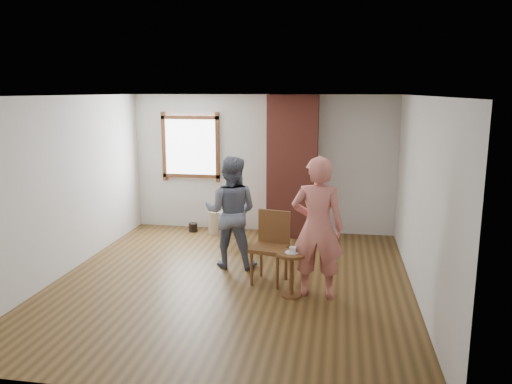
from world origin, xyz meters
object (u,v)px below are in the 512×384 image
Objects in this scene: dining_chair_right at (271,243)px; man at (231,212)px; dining_chair_left at (234,216)px; side_table at (292,267)px; person_pink at (317,228)px; stoneware_crock at (217,222)px.

dining_chair_right is 0.59× the size of man.
dining_chair_left is 2.50m from side_table.
man reaches higher than dining_chair_left.
side_table is 1.52m from man.
person_pink is (1.35, -0.95, 0.08)m from man.
man is 0.92× the size of person_pink.
dining_chair_right is at bearing 144.95° from man.
person_pink is at bearing -63.11° from dining_chair_left.
man is (0.21, -1.15, 0.36)m from dining_chair_left.
dining_chair_left is at bearing -52.08° from stoneware_crock.
man is at bearing -89.53° from dining_chair_left.
stoneware_crock is 0.71× the size of side_table.
man is (-0.69, 0.51, 0.29)m from dining_chair_right.
man reaches higher than side_table.
stoneware_crock is at bearing 121.64° from side_table.
man is (-1.03, 1.02, 0.45)m from side_table.
man reaches higher than dining_chair_right.
dining_chair_right is 0.54× the size of person_pink.
stoneware_crock is at bearing 118.25° from dining_chair_left.
side_table is (1.24, -2.17, -0.09)m from dining_chair_left.
person_pink is (0.32, 0.07, 0.53)m from side_table.
person_pink is at bearing -53.14° from stoneware_crock.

